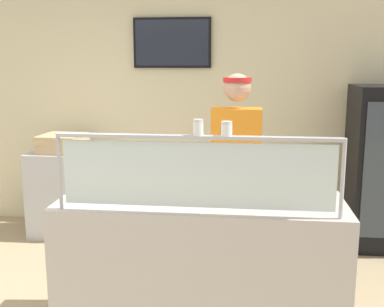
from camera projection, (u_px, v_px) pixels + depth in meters
The scene contains 12 objects.
ground_plane at pixel (208, 287), 3.96m from camera, with size 12.00×12.00×0.00m, color tan.
shop_rear_unit at pixel (220, 106), 5.24m from camera, with size 6.29×0.13×2.70m.
serving_counter at pixel (201, 268), 3.22m from camera, with size 1.89×0.67×0.95m, color #BCB7B2.
sneeze_guard at pixel (196, 165), 2.80m from camera, with size 1.71×0.06×0.48m.
pizza_tray at pixel (220, 194), 3.20m from camera, with size 0.45×0.45×0.04m.
pizza_server at pixel (224, 192), 3.18m from camera, with size 0.07×0.28×0.01m, color #ADAFB7.
parmesan_shaker at pixel (198, 128), 2.76m from camera, with size 0.06×0.06×0.10m.
pepper_flake_shaker at pixel (227, 130), 2.74m from camera, with size 0.06×0.06×0.09m.
worker_figure at pixel (236, 172), 3.69m from camera, with size 0.41×0.50×1.76m.
drink_fridge at pixel (382, 167), 4.72m from camera, with size 0.63×0.67×1.62m.
prep_shelf at pixel (66, 193), 5.12m from camera, with size 0.70×0.55×0.91m, color #B7BABF.
pizza_box_stack at pixel (63, 143), 5.01m from camera, with size 0.47×0.46×0.18m.
Camera 1 is at (1.23, -2.66, 1.86)m, focal length 44.49 mm.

